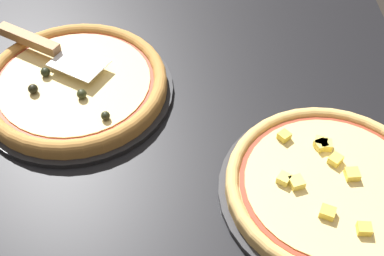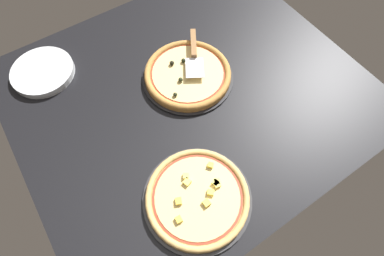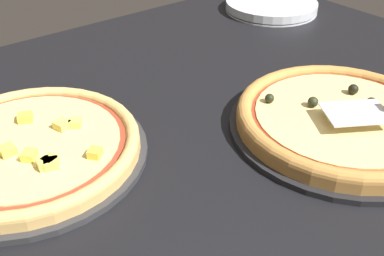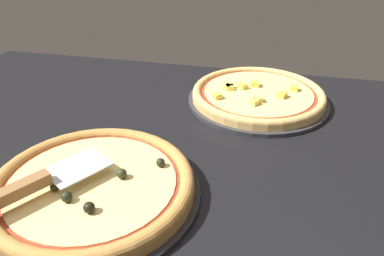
# 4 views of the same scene
# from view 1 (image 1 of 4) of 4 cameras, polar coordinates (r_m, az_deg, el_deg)

# --- Properties ---
(ground_plane) EXTENTS (1.35, 1.21, 0.04)m
(ground_plane) POSITION_cam_1_polar(r_m,az_deg,el_deg) (1.04, -9.01, 1.88)
(ground_plane) COLOR black
(pizza_pan_front) EXTENTS (0.37, 0.37, 0.01)m
(pizza_pan_front) POSITION_cam_1_polar(r_m,az_deg,el_deg) (1.06, -12.22, 3.85)
(pizza_pan_front) COLOR black
(pizza_pan_front) RESTS_ON ground_plane
(pizza_front) EXTENTS (0.35, 0.35, 0.04)m
(pizza_front) POSITION_cam_1_polar(r_m,az_deg,el_deg) (1.04, -12.39, 4.65)
(pizza_front) COLOR #B77F3D
(pizza_front) RESTS_ON pizza_pan_front
(pizza_pan_back) EXTENTS (0.36, 0.36, 0.01)m
(pizza_pan_back) POSITION_cam_1_polar(r_m,az_deg,el_deg) (0.91, 14.39, -6.65)
(pizza_pan_back) COLOR #2D2D30
(pizza_pan_back) RESTS_ON ground_plane
(pizza_back) EXTENTS (0.34, 0.34, 0.03)m
(pizza_back) POSITION_cam_1_polar(r_m,az_deg,el_deg) (0.89, 14.59, -5.96)
(pizza_back) COLOR #DBAD60
(pizza_back) RESTS_ON pizza_pan_back
(serving_spatula) EXTENTS (0.17, 0.23, 0.02)m
(serving_spatula) POSITION_cam_1_polar(r_m,az_deg,el_deg) (1.10, -16.00, 8.60)
(serving_spatula) COLOR silver
(serving_spatula) RESTS_ON pizza_front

